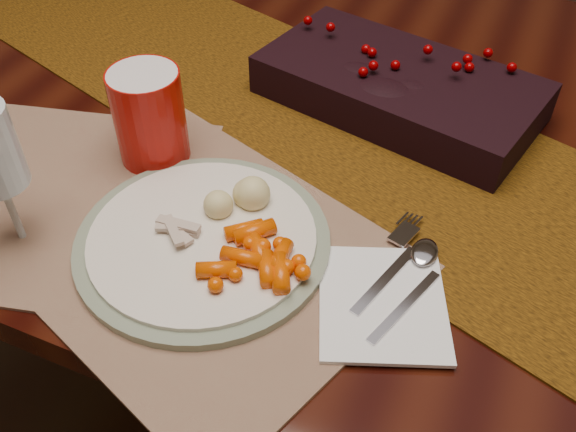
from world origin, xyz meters
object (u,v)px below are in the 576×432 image
at_px(centerpiece, 399,82).
at_px(red_cup, 149,116).
at_px(wine_glass, 0,180).
at_px(placemat_main, 188,244).
at_px(dinner_plate, 203,240).
at_px(napkin, 382,302).
at_px(baby_carrots, 253,259).
at_px(turkey_shreds, 169,227).
at_px(mashed_potatoes, 236,192).
at_px(dining_table, 331,278).

distance_m(centerpiece, red_cup, 0.36).
bearing_deg(wine_glass, centerpiece, 53.19).
height_order(placemat_main, dinner_plate, dinner_plate).
distance_m(napkin, wine_glass, 0.43).
distance_m(baby_carrots, napkin, 0.14).
xyz_separation_m(centerpiece, turkey_shreds, (-0.16, -0.37, -0.02)).
relative_size(dinner_plate, red_cup, 2.34).
height_order(centerpiece, mashed_potatoes, centerpiece).
height_order(baby_carrots, turkey_shreds, baby_carrots).
bearing_deg(turkey_shreds, placemat_main, 16.37).
height_order(placemat_main, red_cup, red_cup).
bearing_deg(napkin, dinner_plate, 158.71).
bearing_deg(dinner_plate, placemat_main, -166.54).
distance_m(dining_table, centerpiece, 0.42).
height_order(dining_table, dinner_plate, dinner_plate).
bearing_deg(baby_carrots, wine_glass, -168.88).
bearing_deg(dinner_plate, dining_table, 80.33).
bearing_deg(mashed_potatoes, turkey_shreds, -127.79).
bearing_deg(turkey_shreds, wine_glass, -159.69).
xyz_separation_m(centerpiece, placemat_main, (-0.14, -0.37, -0.04)).
bearing_deg(dining_table, mashed_potatoes, -98.45).
height_order(baby_carrots, wine_glass, wine_glass).
height_order(centerpiece, red_cup, red_cup).
relative_size(placemat_main, turkey_shreds, 6.78).
height_order(placemat_main, wine_glass, wine_glass).
relative_size(placemat_main, dinner_plate, 1.62).
distance_m(dining_table, red_cup, 0.52).
height_order(dinner_plate, baby_carrots, baby_carrots).
distance_m(dinner_plate, napkin, 0.21).
height_order(centerpiece, napkin, centerpiece).
relative_size(dining_table, centerpiece, 4.61).
height_order(napkin, red_cup, red_cup).
xyz_separation_m(mashed_potatoes, turkey_shreds, (-0.05, -0.07, -0.02)).
bearing_deg(dining_table, red_cup, -133.51).
xyz_separation_m(placemat_main, baby_carrots, (0.09, -0.01, 0.03)).
xyz_separation_m(dining_table, wine_glass, (-0.26, -0.39, 0.46)).
relative_size(dining_table, mashed_potatoes, 20.50).
distance_m(baby_carrots, turkey_shreds, 0.11).
distance_m(mashed_potatoes, wine_glass, 0.26).
distance_m(dinner_plate, turkey_shreds, 0.04).
bearing_deg(baby_carrots, napkin, 6.28).
bearing_deg(wine_glass, dining_table, 57.01).
relative_size(centerpiece, wine_glass, 2.17).
relative_size(mashed_potatoes, napkin, 0.57).
height_order(dinner_plate, mashed_potatoes, mashed_potatoes).
bearing_deg(wine_glass, napkin, 9.47).
bearing_deg(centerpiece, turkey_shreds, -113.29).
xyz_separation_m(turkey_shreds, wine_glass, (-0.16, -0.06, 0.06)).
height_order(baby_carrots, napkin, baby_carrots).
distance_m(centerpiece, dinner_plate, 0.38).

